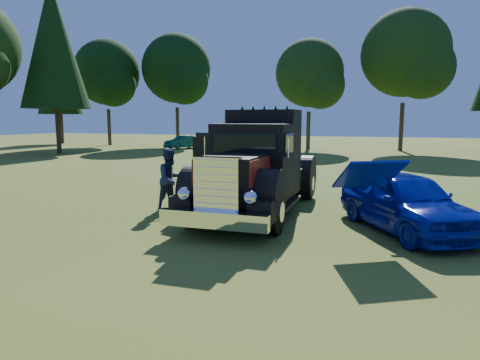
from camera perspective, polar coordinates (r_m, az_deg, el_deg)
name	(u,v)px	position (r m, az deg, el deg)	size (l,w,h in m)	color
ground	(273,232)	(10.51, 4.45, -6.93)	(120.00, 120.00, 0.00)	#34601C
treeline	(293,62)	(37.80, 7.11, 15.38)	(66.14, 24.04, 13.33)	#2D2116
diamond_t_truck	(256,170)	(12.32, 2.10, 1.37)	(3.32, 7.16, 3.00)	black
hotrod_coupe	(405,201)	(11.14, 21.18, -2.67)	(3.65, 4.64, 1.89)	#0B07A3
spectator_near	(207,177)	(13.32, -4.49, 0.40)	(0.69, 0.45, 1.89)	#1C2443
spectator_far	(171,179)	(13.07, -9.22, 0.10)	(0.90, 0.70, 1.85)	#1B2641
distant_teal_car	(183,142)	(40.53, -7.60, 5.02)	(1.27, 3.64, 1.20)	#093B35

